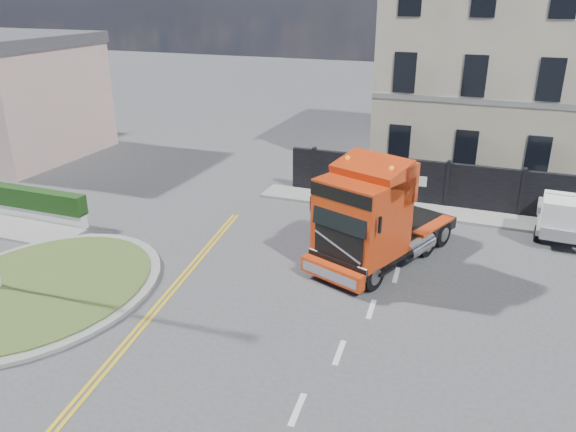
% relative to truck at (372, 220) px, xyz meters
% --- Properties ---
extents(ground, '(120.00, 120.00, 0.00)m').
position_rel_truck_xyz_m(ground, '(-2.23, -2.39, -1.67)').
color(ground, '#424244').
rests_on(ground, ground).
extents(traffic_island, '(6.80, 6.80, 0.17)m').
position_rel_truck_xyz_m(traffic_island, '(-9.23, -5.39, -1.58)').
color(traffic_island, gray).
rests_on(traffic_island, ground).
extents(hedge_wall, '(8.00, 0.55, 1.35)m').
position_rel_truck_xyz_m(hedge_wall, '(-15.23, -0.89, -0.93)').
color(hedge_wall, silver).
rests_on(hedge_wall, ground).
extents(seaside_bldg_pink, '(8.00, 8.00, 6.00)m').
position_rel_truck_xyz_m(seaside_bldg_pink, '(-22.23, 6.61, 1.33)').
color(seaside_bldg_pink, '#C3A198').
rests_on(seaside_bldg_pink, ground).
extents(hoarding_fence, '(18.80, 0.25, 2.00)m').
position_rel_truck_xyz_m(hoarding_fence, '(4.32, 6.61, -0.67)').
color(hoarding_fence, black).
rests_on(hoarding_fence, ground).
extents(georgian_building, '(12.30, 10.30, 12.80)m').
position_rel_truck_xyz_m(georgian_building, '(3.77, 14.11, 4.11)').
color(georgian_building, beige).
rests_on(georgian_building, ground).
extents(pavement_far, '(20.00, 1.60, 0.12)m').
position_rel_truck_xyz_m(pavement_far, '(3.77, 5.71, -1.61)').
color(pavement_far, gray).
rests_on(pavement_far, ground).
extents(truck, '(4.42, 6.61, 3.72)m').
position_rel_truck_xyz_m(truck, '(0.00, 0.00, 0.00)').
color(truck, black).
rests_on(truck, ground).
extents(flatbed_pickup, '(1.97, 4.41, 1.80)m').
position_rel_truck_xyz_m(flatbed_pickup, '(6.27, 4.72, -0.70)').
color(flatbed_pickup, gray).
rests_on(flatbed_pickup, ground).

